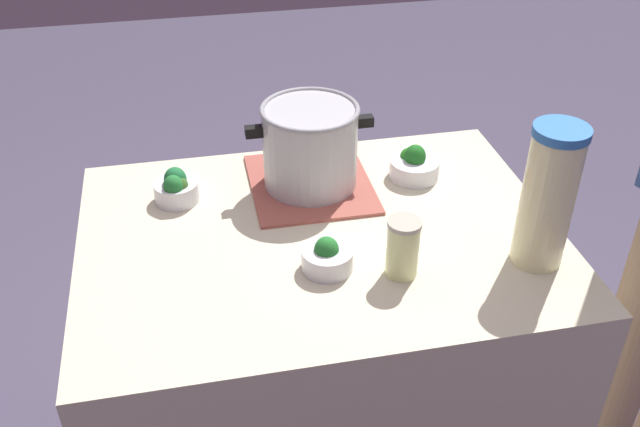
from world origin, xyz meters
name	(u,v)px	position (x,y,z in m)	size (l,w,h in m)	color
counter_slab	(320,372)	(0.00, 0.00, 0.43)	(1.03, 0.77, 0.87)	beige
dish_cloth	(310,184)	(0.02, 0.19, 0.87)	(0.28, 0.32, 0.01)	#A65548
cooking_pot	(310,145)	(0.02, 0.19, 0.98)	(0.30, 0.23, 0.20)	#B7B7BC
lemonade_pitcher	(548,197)	(0.42, -0.18, 1.02)	(0.11, 0.11, 0.30)	beige
mason_jar	(403,248)	(0.13, -0.17, 0.93)	(0.07, 0.07, 0.13)	beige
broccoli_bowl_front	(414,165)	(0.27, 0.18, 0.90)	(0.12, 0.12, 0.08)	silver
broccoli_bowl_center	(327,256)	(-0.01, -0.12, 0.90)	(0.11, 0.11, 0.07)	silver
broccoli_bowl_back	(176,188)	(-0.30, 0.19, 0.90)	(0.10, 0.10, 0.09)	silver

